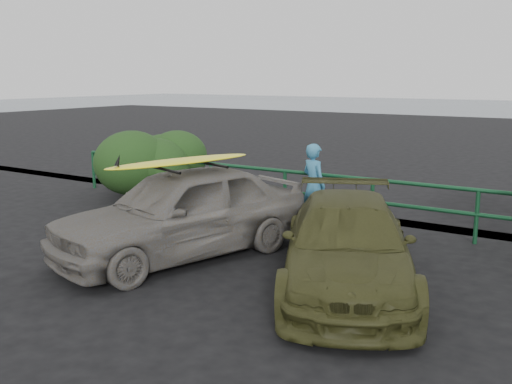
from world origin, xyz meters
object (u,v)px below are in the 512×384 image
at_px(sedan, 182,212).
at_px(man, 314,185).
at_px(olive_vehicle, 347,245).
at_px(surfboard, 181,161).
at_px(guardrail, 326,198).

bearing_deg(sedan, man, 90.21).
height_order(olive_vehicle, man, man).
height_order(sedan, surfboard, surfboard).
bearing_deg(sedan, surfboard, 107.71).
relative_size(olive_vehicle, surfboard, 1.60).
xyz_separation_m(guardrail, sedan, (-1.07, -3.40, 0.25)).
distance_m(man, surfboard, 3.27).
height_order(sedan, man, man).
distance_m(sedan, man, 3.17).
distance_m(sedan, surfboard, 0.86).
distance_m(guardrail, man, 0.51).
bearing_deg(sedan, olive_vehicle, 19.77).
relative_size(olive_vehicle, man, 2.61).
bearing_deg(man, sedan, 97.45).
xyz_separation_m(guardrail, olive_vehicle, (1.88, -3.30, 0.12)).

